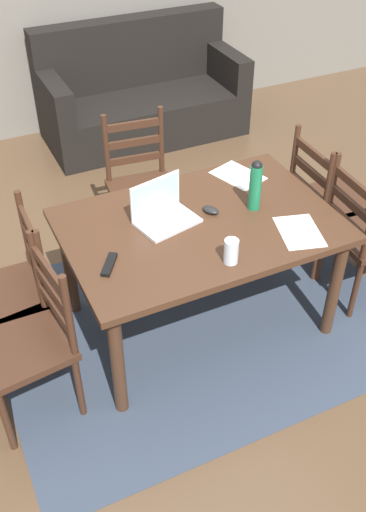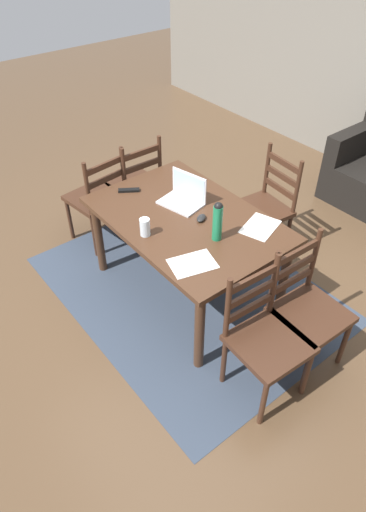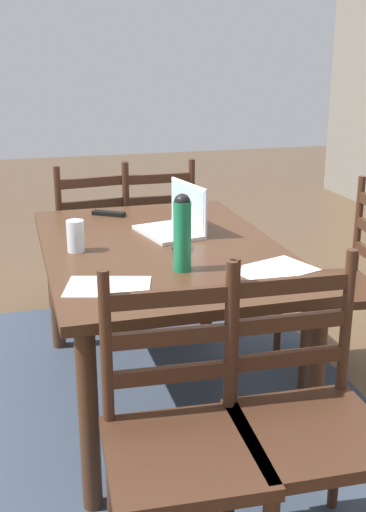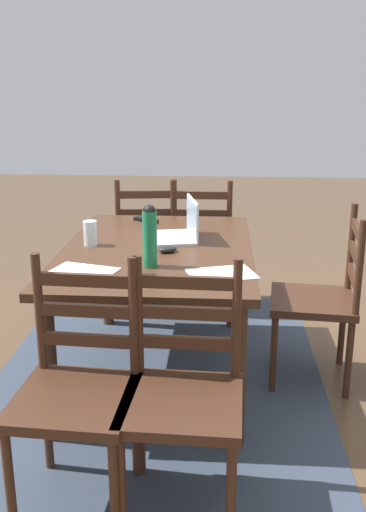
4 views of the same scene
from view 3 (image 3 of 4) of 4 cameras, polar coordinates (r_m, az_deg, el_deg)
name	(u,v)px [view 3 (image 3 of 4)]	position (r m, az deg, el deg)	size (l,w,h in m)	color
ground_plane	(163,396)	(3.04, -1.78, -12.42)	(14.00, 14.00, 0.00)	brown
area_rug	(163,396)	(3.04, -1.78, -12.37)	(2.40, 1.80, 0.01)	#333D4C
dining_table	(162,265)	(2.77, -1.91, -0.81)	(1.48, 0.99, 0.74)	#422819
chair_right_far	(307,423)	(2.03, 11.00, -14.41)	(0.46, 0.46, 0.95)	#3D2316
chair_far_head	(339,286)	(3.13, 13.78, -2.62)	(0.48, 0.48, 0.95)	#3D2316
chair_left_far	(154,238)	(3.82, -2.64, 1.66)	(0.44, 0.44, 0.95)	#3D2316
chair_left_near	(88,243)	(3.76, -8.48, 1.19)	(0.49, 0.49, 0.95)	#3D2316
chair_right_near	(181,443)	(1.91, -0.20, -16.39)	(0.47, 0.47, 0.95)	#3D2316
laptop	(177,220)	(2.91, -0.52, 3.20)	(0.36, 0.29, 0.23)	silver
water_bottle	(183,231)	(2.39, -0.01, 2.23)	(0.07, 0.07, 0.30)	#197247
drinking_glass	(76,236)	(2.67, -9.58, 1.77)	(0.07, 0.07, 0.13)	silver
computer_mouse	(181,247)	(2.66, -0.15, 0.83)	(0.06, 0.10, 0.03)	black
tv_remote	(109,214)	(3.25, -6.66, 3.79)	(0.04, 0.17, 0.02)	black
paper_stack_left	(274,270)	(2.46, 8.15, -1.21)	(0.21, 0.30, 0.00)	white
paper_stack_right	(108,287)	(2.28, -6.71, -2.73)	(0.21, 0.30, 0.00)	white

